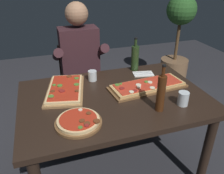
{
  "coord_description": "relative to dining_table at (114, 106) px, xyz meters",
  "views": [
    {
      "loc": [
        -0.48,
        -1.42,
        1.61
      ],
      "look_at": [
        0.0,
        0.05,
        0.79
      ],
      "focal_mm": 36.55,
      "sensor_mm": 36.0,
      "label": 1
    }
  ],
  "objects": [
    {
      "name": "tumbler_near_camera",
      "position": [
        -0.09,
        0.31,
        0.13
      ],
      "size": [
        0.07,
        0.07,
        0.09
      ],
      "color": "silver",
      "rests_on": "dining_table"
    },
    {
      "name": "seated_diner",
      "position": [
        -0.11,
        0.74,
        0.1
      ],
      "size": [
        0.53,
        0.41,
        1.33
      ],
      "color": "#23232D",
      "rests_on": "ground_plane"
    },
    {
      "name": "tumbler_far_side",
      "position": [
        0.42,
        -0.27,
        0.14
      ],
      "size": [
        0.08,
        0.08,
        0.1
      ],
      "color": "silver",
      "rests_on": "dining_table"
    },
    {
      "name": "pizza_rectangular_left",
      "position": [
        -0.34,
        0.18,
        0.12
      ],
      "size": [
        0.38,
        0.54,
        0.05
      ],
      "color": "olive",
      "rests_on": "dining_table"
    },
    {
      "name": "diner_chair",
      "position": [
        -0.11,
        0.86,
        -0.16
      ],
      "size": [
        0.44,
        0.44,
        0.87
      ],
      "color": "black",
      "rests_on": "ground_plane"
    },
    {
      "name": "ground_plane",
      "position": [
        0.0,
        0.0,
        -0.64
      ],
      "size": [
        6.4,
        6.4,
        0.0
      ],
      "primitive_type": "plane",
      "color": "#2D2D33"
    },
    {
      "name": "pizza_round_far",
      "position": [
        -0.32,
        -0.26,
        0.11
      ],
      "size": [
        0.3,
        0.3,
        0.05
      ],
      "color": "brown",
      "rests_on": "dining_table"
    },
    {
      "name": "potted_plant_corner",
      "position": [
        1.38,
        1.29,
        0.0
      ],
      "size": [
        0.4,
        0.4,
        1.3
      ],
      "color": "#846042",
      "rests_on": "ground_plane"
    },
    {
      "name": "wine_bottle_dark",
      "position": [
        0.34,
        0.41,
        0.22
      ],
      "size": [
        0.07,
        0.07,
        0.31
      ],
      "color": "#233819",
      "rests_on": "dining_table"
    },
    {
      "name": "dining_table",
      "position": [
        0.0,
        0.0,
        0.0
      ],
      "size": [
        1.4,
        0.96,
        0.74
      ],
      "color": "black",
      "rests_on": "ground_plane"
    },
    {
      "name": "pizza_rectangular_front",
      "position": [
        0.3,
        0.03,
        0.12
      ],
      "size": [
        0.65,
        0.3,
        0.05
      ],
      "color": "brown",
      "rests_on": "dining_table"
    },
    {
      "name": "napkin_cutlery_set",
      "position": [
        0.38,
        0.29,
        0.1
      ],
      "size": [
        0.2,
        0.14,
        0.01
      ],
      "color": "white",
      "rests_on": "dining_table"
    },
    {
      "name": "oil_bottle_amber",
      "position": [
        0.23,
        -0.28,
        0.23
      ],
      "size": [
        0.06,
        0.06,
        0.33
      ],
      "color": "#47230F",
      "rests_on": "dining_table"
    }
  ]
}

